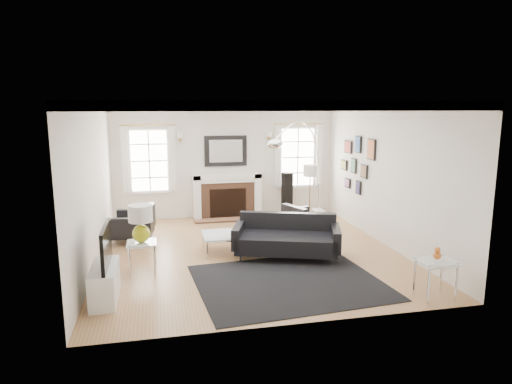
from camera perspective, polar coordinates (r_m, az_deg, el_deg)
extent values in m
plane|color=#97623F|center=(8.78, -0.83, -7.49)|extent=(6.00, 6.00, 0.00)
cube|color=silver|center=(11.37, -3.82, 3.92)|extent=(5.50, 0.04, 2.80)
cube|color=silver|center=(5.59, 5.18, -3.20)|extent=(5.50, 0.04, 2.80)
cube|color=silver|center=(8.36, -19.68, 0.86)|extent=(0.04, 6.00, 2.80)
cube|color=silver|center=(9.37, 15.88, 2.07)|extent=(0.04, 6.00, 2.80)
cube|color=white|center=(8.34, -0.89, 11.12)|extent=(5.50, 6.00, 0.02)
cube|color=white|center=(8.34, -0.88, 10.71)|extent=(5.50, 6.00, 0.12)
cube|color=white|center=(11.23, -7.41, -0.63)|extent=(0.18, 0.38, 1.10)
cube|color=white|center=(11.44, 0.09, -0.33)|extent=(0.18, 0.38, 1.10)
cube|color=white|center=(11.22, -3.65, 2.02)|extent=(1.70, 0.38, 0.12)
cube|color=white|center=(11.24, -3.65, 1.52)|extent=(1.50, 0.34, 0.10)
cube|color=brown|center=(11.35, -3.63, -0.96)|extent=(1.30, 0.30, 0.90)
cube|color=black|center=(11.27, -3.55, -1.41)|extent=(0.90, 0.10, 0.76)
cube|color=brown|center=(11.18, -3.40, -3.39)|extent=(1.70, 0.50, 0.04)
cube|color=black|center=(11.31, -3.81, 5.15)|extent=(1.05, 0.06, 0.75)
cube|color=white|center=(11.27, -3.78, 5.13)|extent=(0.82, 0.02, 0.55)
cube|color=white|center=(11.22, -13.21, 3.82)|extent=(1.00, 0.05, 1.60)
cube|color=white|center=(11.19, -13.21, 3.80)|extent=(0.84, 0.02, 1.44)
cube|color=white|center=(11.14, -16.06, 3.90)|extent=(0.14, 0.05, 1.55)
cube|color=white|center=(11.12, -10.39, 4.13)|extent=(0.14, 0.05, 1.55)
cube|color=white|center=(11.75, 5.19, 4.36)|extent=(1.00, 0.05, 1.60)
cube|color=white|center=(11.72, 5.23, 4.34)|extent=(0.84, 0.02, 1.44)
cube|color=white|center=(11.49, 2.71, 4.50)|extent=(0.14, 0.05, 1.55)
cube|color=white|center=(11.82, 7.89, 4.58)|extent=(0.14, 0.05, 1.55)
cube|color=black|center=(9.83, 14.23, 5.19)|extent=(0.03, 0.34, 0.44)
cube|color=#C36434|center=(9.83, 14.13, 5.19)|extent=(0.01, 0.29, 0.39)
cube|color=black|center=(10.41, 12.66, 5.82)|extent=(0.03, 0.28, 0.38)
cube|color=#355993|center=(10.41, 12.57, 5.82)|extent=(0.01, 0.23, 0.33)
cube|color=black|center=(10.92, 11.43, 5.56)|extent=(0.03, 0.40, 0.30)
cube|color=#B14136|center=(10.92, 11.35, 5.56)|extent=(0.01, 0.35, 0.25)
cube|color=black|center=(10.16, 13.35, 2.55)|extent=(0.03, 0.30, 0.30)
cube|color=brown|center=(10.15, 13.26, 2.55)|extent=(0.01, 0.25, 0.25)
cube|color=black|center=(10.65, 12.10, 3.24)|extent=(0.03, 0.26, 0.34)
cube|color=#4F845E|center=(10.64, 12.01, 3.24)|extent=(0.01, 0.21, 0.29)
cube|color=black|center=(11.15, 10.94, 3.35)|extent=(0.03, 0.32, 0.24)
cube|color=#9F9E44|center=(11.15, 10.85, 3.35)|extent=(0.01, 0.27, 0.19)
cube|color=black|center=(10.44, 12.67, 0.57)|extent=(0.03, 0.24, 0.30)
cube|color=#332C59|center=(10.44, 12.58, 0.57)|extent=(0.01, 0.19, 0.25)
cube|color=black|center=(10.98, 11.37, 1.11)|extent=(0.03, 0.28, 0.22)
cube|color=#A05D88|center=(10.98, 11.29, 1.11)|extent=(0.01, 0.23, 0.17)
cube|color=white|center=(6.99, -18.38, -10.74)|extent=(0.35, 1.00, 0.50)
cube|color=black|center=(6.80, -18.23, -6.41)|extent=(0.05, 1.00, 0.58)
cube|color=black|center=(7.35, 4.11, -11.17)|extent=(3.04, 2.61, 0.01)
cube|color=black|center=(8.40, 3.84, -6.34)|extent=(1.99, 1.39, 0.30)
cube|color=black|center=(8.70, 3.97, -4.20)|extent=(1.77, 0.71, 0.50)
cube|color=black|center=(8.44, -2.20, -5.36)|extent=(0.41, 0.86, 0.38)
cube|color=black|center=(8.37, 9.96, -5.66)|extent=(0.41, 0.86, 0.38)
cube|color=black|center=(9.74, -15.13, -4.36)|extent=(0.87, 0.87, 0.29)
cube|color=black|center=(9.63, -13.15, -3.12)|extent=(0.23, 0.79, 0.49)
cube|color=black|center=(10.08, -14.79, -3.15)|extent=(0.78, 0.21, 0.37)
cube|color=black|center=(9.34, -15.57, -4.28)|extent=(0.78, 0.21, 0.37)
cube|color=black|center=(9.84, 6.27, -3.99)|extent=(0.95, 0.95, 0.27)
cube|color=black|center=(9.58, 4.79, -3.12)|extent=(0.39, 0.72, 0.46)
cube|color=black|center=(9.55, 7.70, -3.80)|extent=(0.72, 0.37, 0.35)
cube|color=black|center=(10.08, 4.94, -2.96)|extent=(0.72, 0.37, 0.35)
cube|color=silver|center=(8.70, -4.05, -5.31)|extent=(0.79, 0.79, 0.02)
cylinder|color=silver|center=(8.37, -6.12, -7.19)|extent=(0.04, 0.04, 0.35)
cylinder|color=silver|center=(8.47, -1.29, -6.91)|extent=(0.04, 0.04, 0.35)
cylinder|color=silver|center=(9.05, -6.61, -5.82)|extent=(0.04, 0.04, 0.35)
cylinder|color=silver|center=(9.14, -2.14, -5.59)|extent=(0.04, 0.04, 0.35)
cube|color=silver|center=(7.81, -14.10, -6.18)|extent=(0.48, 0.48, 0.02)
cylinder|color=silver|center=(7.71, -15.55, -8.45)|extent=(0.04, 0.04, 0.53)
cylinder|color=silver|center=(7.69, -12.56, -8.35)|extent=(0.04, 0.04, 0.53)
cylinder|color=silver|center=(8.08, -15.39, -7.54)|extent=(0.04, 0.04, 0.53)
cylinder|color=silver|center=(8.07, -12.55, -7.44)|extent=(0.04, 0.04, 0.53)
cube|color=silver|center=(7.07, 21.64, -8.06)|extent=(0.52, 0.43, 0.02)
cylinder|color=silver|center=(6.90, 20.77, -10.86)|extent=(0.04, 0.04, 0.57)
cylinder|color=silver|center=(7.14, 23.77, -10.35)|extent=(0.04, 0.04, 0.57)
cylinder|color=silver|center=(7.18, 19.23, -9.91)|extent=(0.04, 0.04, 0.57)
cylinder|color=silver|center=(7.41, 22.16, -9.47)|extent=(0.04, 0.04, 0.57)
sphere|color=#B3B616|center=(7.76, -14.15, -5.07)|extent=(0.29, 0.29, 0.29)
cylinder|color=#B3B616|center=(7.73, -14.20, -4.02)|extent=(0.04, 0.04, 0.12)
cylinder|color=white|center=(7.68, -14.27, -2.60)|extent=(0.39, 0.39, 0.27)
sphere|color=#BD5518|center=(7.04, 21.69, -7.39)|extent=(0.11, 0.11, 0.11)
sphere|color=#BD5518|center=(7.02, 21.74, -6.75)|extent=(0.08, 0.08, 0.08)
cube|color=silver|center=(11.45, 7.76, -2.71)|extent=(0.26, 0.41, 0.21)
ellipsoid|color=silver|center=(9.55, 2.33, 6.08)|extent=(0.35, 0.35, 0.21)
cylinder|color=#BA8840|center=(10.28, 6.64, -4.74)|extent=(0.19, 0.19, 0.03)
cylinder|color=#BA8840|center=(10.13, 6.71, -1.25)|extent=(0.02, 0.02, 1.31)
cylinder|color=white|center=(10.01, 6.80, 2.67)|extent=(0.30, 0.30, 0.24)
cube|color=black|center=(11.48, 3.89, -0.31)|extent=(0.26, 0.26, 1.10)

